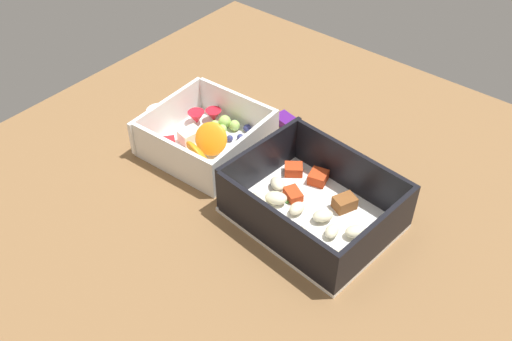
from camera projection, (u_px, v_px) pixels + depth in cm
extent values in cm
cube|color=brown|center=(263.00, 190.00, 78.66)|extent=(80.00, 80.00, 2.00)
cube|color=white|center=(312.00, 217.00, 72.96)|extent=(20.82, 17.07, 0.60)
cube|color=black|center=(259.00, 162.00, 75.60)|extent=(2.01, 15.32, 6.40)
cube|color=black|center=(377.00, 238.00, 65.66)|extent=(2.01, 15.32, 6.40)
cube|color=black|center=(350.00, 169.00, 74.54)|extent=(18.27, 2.29, 6.40)
cube|color=black|center=(272.00, 229.00, 66.72)|extent=(18.27, 2.29, 6.40)
ellipsoid|color=beige|center=(297.00, 208.00, 72.56)|extent=(1.85, 2.51, 1.19)
ellipsoid|color=beige|center=(323.00, 216.00, 71.45)|extent=(3.05, 3.24, 1.33)
ellipsoid|color=beige|center=(301.00, 232.00, 69.75)|extent=(1.58, 2.12, 1.00)
ellipsoid|color=beige|center=(267.00, 218.00, 71.05)|extent=(3.24, 2.47, 1.50)
ellipsoid|color=beige|center=(277.00, 184.00, 75.79)|extent=(3.09, 2.82, 1.27)
ellipsoid|color=beige|center=(341.00, 257.00, 66.48)|extent=(3.29, 3.40, 1.40)
ellipsoid|color=beige|center=(332.00, 231.00, 69.69)|extent=(2.07, 2.59, 1.15)
ellipsoid|color=beige|center=(257.00, 201.00, 73.28)|extent=(3.50, 2.96, 1.49)
ellipsoid|color=beige|center=(356.00, 231.00, 69.48)|extent=(3.11, 3.18, 1.31)
ellipsoid|color=beige|center=(276.00, 198.00, 73.71)|extent=(3.49, 3.10, 1.44)
ellipsoid|color=beige|center=(330.00, 271.00, 65.27)|extent=(2.42, 2.52, 1.03)
cube|color=brown|center=(345.00, 203.00, 73.23)|extent=(2.98, 3.33, 1.74)
cube|color=red|center=(318.00, 177.00, 77.04)|extent=(2.85, 2.99, 1.49)
cube|color=red|center=(294.00, 194.00, 74.95)|extent=(3.10, 2.78, 1.10)
cube|color=red|center=(294.00, 169.00, 78.30)|extent=(3.13, 3.05, 1.39)
cube|color=#387A33|center=(269.00, 225.00, 71.46)|extent=(0.60, 0.40, 0.20)
cube|color=#387A33|center=(260.00, 209.00, 73.51)|extent=(0.60, 0.40, 0.20)
cube|color=#387A33|center=(287.00, 202.00, 74.44)|extent=(0.60, 0.40, 0.20)
cube|color=#387A33|center=(249.00, 210.00, 73.37)|extent=(0.60, 0.40, 0.20)
cube|color=#387A33|center=(283.00, 232.00, 70.49)|extent=(0.60, 0.40, 0.20)
cube|color=white|center=(207.00, 147.00, 83.45)|extent=(15.62, 15.49, 0.60)
cube|color=white|center=(169.00, 114.00, 84.70)|extent=(1.31, 14.80, 5.25)
cube|color=white|center=(246.00, 150.00, 78.31)|extent=(1.31, 14.80, 5.25)
cube|color=white|center=(237.00, 108.00, 85.76)|extent=(13.73, 1.26, 5.25)
cube|color=white|center=(172.00, 157.00, 77.26)|extent=(13.73, 1.26, 5.25)
ellipsoid|color=orange|center=(212.00, 138.00, 80.52)|extent=(5.78, 5.19, 4.76)
ellipsoid|color=orange|center=(198.00, 155.00, 77.68)|extent=(5.45, 4.34, 4.94)
cube|color=#F4EACC|center=(190.00, 135.00, 83.57)|extent=(2.80, 3.40, 1.81)
cube|color=red|center=(165.00, 145.00, 81.97)|extent=(3.46, 3.56, 1.71)
sphere|color=#9ECC60|center=(222.00, 129.00, 84.93)|extent=(1.50, 1.50, 1.50)
sphere|color=#9ECC60|center=(234.00, 125.00, 85.50)|extent=(1.66, 1.66, 1.66)
sphere|color=#9ECC60|center=(207.00, 130.00, 84.81)|extent=(1.51, 1.51, 1.51)
sphere|color=#9ECC60|center=(225.00, 121.00, 86.01)|extent=(1.93, 1.93, 1.93)
sphere|color=#9ECC60|center=(215.00, 125.00, 85.74)|extent=(1.46, 1.46, 1.46)
cone|color=red|center=(196.00, 118.00, 86.65)|extent=(2.53, 2.53, 2.03)
cone|color=red|center=(214.00, 116.00, 87.11)|extent=(2.43, 2.43, 1.94)
sphere|color=navy|center=(247.00, 128.00, 85.38)|extent=(1.18, 1.18, 1.18)
sphere|color=navy|center=(230.00, 138.00, 83.73)|extent=(0.98, 0.98, 0.98)
sphere|color=navy|center=(240.00, 138.00, 83.76)|extent=(1.11, 1.11, 1.11)
cube|color=#51197A|center=(293.00, 126.00, 86.77)|extent=(7.34, 3.76, 1.20)
cylinder|color=white|center=(159.00, 114.00, 88.97)|extent=(3.72, 3.72, 1.41)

